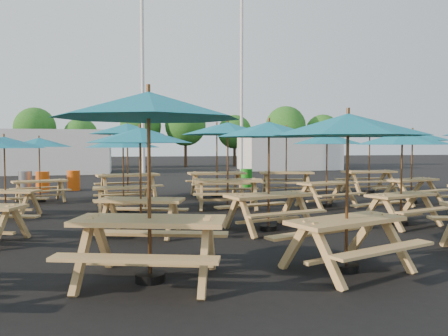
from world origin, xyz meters
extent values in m
plane|color=black|center=(0.00, 0.00, 0.00)|extent=(120.00, 120.00, 0.00)
cube|color=tan|center=(-6.03, -0.07, 0.66)|extent=(1.72, 1.04, 0.05)
cube|color=tan|center=(-5.87, 0.50, 0.40)|extent=(1.61, 0.65, 0.04)
cylinder|color=black|center=(-6.03, -0.07, 0.04)|extent=(0.32, 0.32, 0.09)
cylinder|color=brown|center=(-6.03, -0.07, 1.03)|extent=(0.04, 0.04, 2.06)
cone|color=#136F8C|center=(-6.03, -0.07, 1.90)|extent=(2.48, 2.48, 0.29)
cube|color=tan|center=(-5.74, 2.93, 0.67)|extent=(1.75, 1.14, 0.05)
cube|color=tan|center=(-5.54, 2.37, 0.41)|extent=(1.61, 0.76, 0.04)
cube|color=tan|center=(-5.94, 3.49, 0.41)|extent=(1.61, 0.76, 0.04)
cylinder|color=black|center=(-5.74, 2.93, 0.05)|extent=(0.33, 0.33, 0.09)
cylinder|color=brown|center=(-5.74, 2.93, 1.04)|extent=(0.04, 0.04, 2.08)
cone|color=#136F8C|center=(-5.74, 2.93, 1.92)|extent=(2.60, 2.60, 0.29)
cube|color=tan|center=(-2.76, -6.15, 0.82)|extent=(2.14, 1.33, 0.07)
cube|color=tan|center=(-2.98, -6.85, 0.50)|extent=(1.99, 0.85, 0.04)
cube|color=tan|center=(-2.55, -5.45, 0.50)|extent=(1.99, 0.85, 0.04)
cylinder|color=black|center=(-2.76, -6.15, 0.06)|extent=(0.40, 0.40, 0.11)
cylinder|color=brown|center=(-2.76, -6.15, 1.28)|extent=(0.05, 0.05, 2.55)
cone|color=#136F8C|center=(-2.76, -6.15, 2.35)|extent=(3.12, 3.12, 0.35)
cube|color=tan|center=(-2.77, -2.99, 0.71)|extent=(1.84, 1.18, 0.06)
cube|color=tan|center=(-2.97, -3.59, 0.43)|extent=(1.70, 0.78, 0.04)
cube|color=tan|center=(-2.57, -2.40, 0.43)|extent=(1.70, 0.78, 0.04)
cylinder|color=black|center=(-2.77, -2.99, 0.05)|extent=(0.34, 0.34, 0.10)
cylinder|color=brown|center=(-2.77, -2.99, 1.10)|extent=(0.04, 0.04, 2.20)
cone|color=#136F8C|center=(-2.77, -2.99, 2.02)|extent=(2.72, 2.72, 0.31)
cube|color=tan|center=(-3.11, 0.24, 0.67)|extent=(1.65, 0.71, 0.05)
cube|color=tan|center=(-3.08, -0.36, 0.40)|extent=(1.63, 0.31, 0.04)
cube|color=tan|center=(-3.14, 0.83, 0.40)|extent=(1.63, 0.31, 0.04)
cylinder|color=black|center=(-3.11, 0.24, 0.04)|extent=(0.32, 0.32, 0.09)
cylinder|color=brown|center=(-3.11, 0.24, 1.03)|extent=(0.04, 0.04, 2.07)
cone|color=#136F8C|center=(-3.11, 0.24, 1.91)|extent=(2.12, 2.12, 0.29)
cube|color=tan|center=(-2.98, 2.93, 0.83)|extent=(2.12, 1.13, 0.07)
cube|color=tan|center=(-2.85, 2.20, 0.50)|extent=(2.03, 0.63, 0.04)
cube|color=tan|center=(-3.11, 3.65, 0.50)|extent=(2.03, 0.63, 0.04)
cylinder|color=black|center=(-2.98, 2.93, 0.06)|extent=(0.40, 0.40, 0.11)
cylinder|color=brown|center=(-2.98, 2.93, 1.29)|extent=(0.05, 0.05, 2.57)
cone|color=#136F8C|center=(-2.98, 2.93, 2.37)|extent=(2.92, 2.92, 0.36)
cube|color=tan|center=(0.04, -6.29, 0.74)|extent=(1.93, 1.24, 0.06)
cube|color=tan|center=(0.25, -6.92, 0.45)|extent=(1.78, 0.82, 0.04)
cube|color=tan|center=(-0.17, -5.67, 0.45)|extent=(1.78, 0.82, 0.04)
cylinder|color=black|center=(0.04, -6.29, 0.05)|extent=(0.36, 0.36, 0.10)
cylinder|color=brown|center=(0.04, -6.29, 1.15)|extent=(0.04, 0.04, 2.30)
cone|color=#136F8C|center=(0.04, -6.29, 2.12)|extent=(2.85, 2.85, 0.32)
cube|color=tan|center=(-0.08, -3.15, 0.75)|extent=(1.95, 1.15, 0.06)
cube|color=tan|center=(0.09, -3.80, 0.46)|extent=(1.84, 0.71, 0.04)
cube|color=tan|center=(-0.25, -2.50, 0.46)|extent=(1.84, 0.71, 0.04)
cylinder|color=black|center=(-0.08, -3.15, 0.05)|extent=(0.37, 0.37, 0.10)
cylinder|color=brown|center=(-0.08, -3.15, 1.17)|extent=(0.04, 0.04, 2.34)
cone|color=#136F8C|center=(-0.08, -3.15, 2.16)|extent=(2.79, 2.79, 0.33)
cube|color=tan|center=(-0.18, 0.24, 0.81)|extent=(2.07, 1.12, 0.07)
cube|color=tan|center=(-0.31, -0.47, 0.49)|extent=(1.98, 0.64, 0.04)
cube|color=tan|center=(-0.04, 0.94, 0.49)|extent=(1.98, 0.64, 0.04)
cylinder|color=black|center=(-0.18, 0.24, 0.05)|extent=(0.39, 0.39, 0.11)
cylinder|color=brown|center=(-0.18, 0.24, 1.25)|extent=(0.05, 0.05, 2.51)
cone|color=#136F8C|center=(-0.18, 0.24, 2.31)|extent=(2.87, 2.87, 0.35)
cube|color=tan|center=(0.12, 3.19, 0.83)|extent=(2.01, 0.78, 0.07)
cube|color=tan|center=(0.12, 2.45, 0.50)|extent=(2.01, 0.28, 0.04)
cube|color=tan|center=(0.13, 3.93, 0.50)|extent=(2.01, 0.28, 0.04)
cylinder|color=black|center=(0.12, 3.19, 0.06)|extent=(0.40, 0.40, 0.11)
cylinder|color=brown|center=(0.12, 3.19, 1.29)|extent=(0.05, 0.05, 2.57)
cone|color=#136F8C|center=(0.12, 3.19, 2.37)|extent=(2.51, 2.51, 0.36)
cube|color=tan|center=(3.05, -3.26, 0.69)|extent=(1.81, 1.12, 0.06)
cube|color=tan|center=(3.23, -3.85, 0.42)|extent=(1.68, 0.72, 0.04)
cube|color=tan|center=(2.87, -2.67, 0.42)|extent=(1.68, 0.72, 0.04)
cylinder|color=black|center=(3.05, -3.26, 0.05)|extent=(0.34, 0.34, 0.09)
cylinder|color=brown|center=(3.05, -3.26, 1.08)|extent=(0.04, 0.04, 2.16)
cone|color=#136F8C|center=(3.05, -3.26, 1.99)|extent=(2.64, 2.64, 0.30)
cube|color=tan|center=(2.73, -0.15, 0.70)|extent=(1.83, 1.12, 0.06)
cube|color=tan|center=(2.91, -0.75, 0.43)|extent=(1.71, 0.71, 0.04)
cube|color=tan|center=(2.55, 0.45, 0.43)|extent=(1.71, 0.71, 0.04)
cylinder|color=black|center=(2.73, -0.15, 0.05)|extent=(0.34, 0.34, 0.09)
cylinder|color=brown|center=(2.73, -0.15, 1.09)|extent=(0.04, 0.04, 2.18)
cone|color=#136F8C|center=(2.73, -0.15, 2.01)|extent=(2.65, 2.65, 0.30)
cube|color=tan|center=(2.79, 3.30, 0.80)|extent=(2.07, 1.16, 0.07)
cube|color=tan|center=(2.63, 2.60, 0.49)|extent=(1.97, 0.68, 0.04)
cube|color=tan|center=(2.94, 4.00, 0.49)|extent=(1.97, 0.68, 0.04)
cylinder|color=black|center=(2.79, 3.30, 0.05)|extent=(0.39, 0.39, 0.11)
cylinder|color=brown|center=(2.79, 3.30, 1.25)|extent=(0.05, 0.05, 2.50)
cone|color=#136F8C|center=(2.79, 3.30, 2.30)|extent=(2.91, 2.91, 0.35)
cube|color=tan|center=(5.67, -0.03, 0.74)|extent=(1.93, 1.21, 0.06)
cube|color=tan|center=(5.87, -0.66, 0.45)|extent=(1.80, 0.78, 0.04)
cube|color=tan|center=(5.47, 0.60, 0.45)|extent=(1.80, 0.78, 0.04)
cylinder|color=black|center=(5.67, -0.03, 0.05)|extent=(0.36, 0.36, 0.10)
cylinder|color=brown|center=(5.67, -0.03, 1.15)|extent=(0.04, 0.04, 2.30)
cone|color=#136F8C|center=(5.67, -0.03, 2.12)|extent=(2.82, 2.82, 0.32)
cube|color=tan|center=(6.05, 3.02, 0.81)|extent=(1.98, 0.81, 0.07)
cube|color=tan|center=(6.07, 2.30, 0.49)|extent=(1.97, 0.31, 0.04)
cube|color=tan|center=(6.04, 3.74, 0.49)|extent=(1.97, 0.31, 0.04)
cylinder|color=black|center=(6.05, 3.02, 0.05)|extent=(0.39, 0.39, 0.11)
cylinder|color=brown|center=(6.05, 3.02, 1.26)|extent=(0.05, 0.05, 2.52)
cone|color=#136F8C|center=(6.05, 3.02, 2.32)|extent=(2.51, 2.51, 0.35)
cylinder|color=gray|center=(-6.91, 6.53, 0.40)|extent=(0.50, 0.50, 0.81)
cylinder|color=#E5540D|center=(-6.19, 6.04, 0.40)|extent=(0.50, 0.50, 0.81)
cylinder|color=#E5540D|center=(-5.10, 6.46, 0.40)|extent=(0.50, 0.50, 0.81)
cylinder|color=#198918|center=(2.02, 6.03, 0.40)|extent=(0.50, 0.50, 0.81)
cylinder|color=silver|center=(-2.00, 14.00, 6.00)|extent=(0.20, 0.20, 12.00)
cylinder|color=silver|center=(4.50, 16.00, 6.00)|extent=(0.20, 0.20, 12.00)
cube|color=silver|center=(-8.00, 18.00, 1.40)|extent=(8.00, 4.00, 2.80)
cube|color=silver|center=(9.00, 19.00, 1.30)|extent=(7.00, 4.00, 2.60)
cylinder|color=#382314|center=(-9.74, 23.90, 1.07)|extent=(0.24, 0.24, 2.14)
sphere|color=#1E5919|center=(-9.74, 23.90, 3.16)|extent=(3.11, 3.11, 3.11)
cylinder|color=#382314|center=(-6.39, 23.65, 0.89)|extent=(0.24, 0.24, 1.78)
sphere|color=#1E5919|center=(-6.39, 23.65, 2.63)|extent=(2.59, 2.59, 2.59)
cylinder|color=#382314|center=(-1.75, 24.72, 1.16)|extent=(0.24, 0.24, 2.31)
sphere|color=#1E5919|center=(-1.75, 24.72, 3.41)|extent=(3.36, 3.36, 3.36)
cylinder|color=#382314|center=(1.90, 24.26, 1.17)|extent=(0.24, 0.24, 2.35)
sphere|color=#1E5919|center=(1.90, 24.26, 3.47)|extent=(3.41, 3.41, 3.41)
cylinder|color=#382314|center=(6.22, 24.67, 1.01)|extent=(0.24, 0.24, 2.02)
sphere|color=#1E5919|center=(6.22, 24.67, 2.98)|extent=(2.94, 2.94, 2.94)
cylinder|color=#382314|center=(10.23, 22.90, 1.16)|extent=(0.24, 0.24, 2.32)
sphere|color=#1E5919|center=(10.23, 22.90, 3.43)|extent=(3.38, 3.38, 3.38)
cylinder|color=#382314|center=(13.63, 22.92, 1.02)|extent=(0.24, 0.24, 2.03)
sphere|color=#1E5919|center=(13.63, 22.92, 3.00)|extent=(2.95, 2.95, 2.95)
camera|label=1|loc=(-3.08, -11.98, 1.82)|focal=35.00mm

